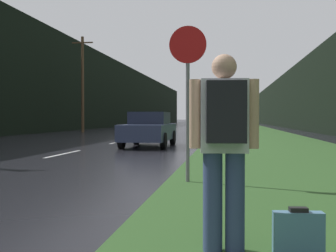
% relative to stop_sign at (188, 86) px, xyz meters
% --- Properties ---
extents(grass_verge, '(6.00, 240.00, 0.02)m').
position_rel_stop_sign_xyz_m(grass_verge, '(2.58, 32.51, -1.77)').
color(grass_verge, '#2D5123').
rests_on(grass_verge, ground_plane).
extents(lane_stripe_c, '(0.12, 3.00, 0.01)m').
position_rel_stop_sign_xyz_m(lane_stripe_c, '(-4.70, 5.62, -1.78)').
color(lane_stripe_c, silver).
rests_on(lane_stripe_c, ground_plane).
extents(lane_stripe_d, '(0.12, 3.00, 0.01)m').
position_rel_stop_sign_xyz_m(lane_stripe_d, '(-4.70, 12.62, -1.78)').
color(lane_stripe_d, silver).
rests_on(lane_stripe_d, ground_plane).
extents(treeline_far_side, '(2.00, 140.00, 8.85)m').
position_rel_stop_sign_xyz_m(treeline_far_side, '(-14.99, 42.51, 2.64)').
color(treeline_far_side, black).
rests_on(treeline_far_side, ground_plane).
extents(treeline_near_side, '(2.00, 140.00, 6.76)m').
position_rel_stop_sign_xyz_m(treeline_near_side, '(8.58, 42.51, 1.59)').
color(treeline_near_side, black).
rests_on(treeline_near_side, ground_plane).
extents(utility_pole_far, '(1.80, 0.24, 7.99)m').
position_rel_stop_sign_xyz_m(utility_pole_far, '(-11.35, 26.07, 2.34)').
color(utility_pole_far, '#4C3823').
rests_on(utility_pole_far, ground_plane).
extents(stop_sign, '(0.69, 0.07, 2.90)m').
position_rel_stop_sign_xyz_m(stop_sign, '(0.00, 0.00, 0.00)').
color(stop_sign, slate).
rests_on(stop_sign, ground_plane).
extents(hitchhiker_with_backpack, '(0.61, 0.44, 1.76)m').
position_rel_stop_sign_xyz_m(hitchhiker_with_backpack, '(0.71, -4.04, -0.77)').
color(hitchhiker_with_backpack, navy).
rests_on(hitchhiker_with_backpack, ground_plane).
extents(suitcase, '(0.44, 0.16, 0.43)m').
position_rel_stop_sign_xyz_m(suitcase, '(1.35, -4.00, -1.59)').
color(suitcase, teal).
rests_on(suitcase, ground_plane).
extents(car_passing_near, '(1.86, 4.35, 1.45)m').
position_rel_stop_sign_xyz_m(car_passing_near, '(-2.56, 9.61, -1.06)').
color(car_passing_near, '#2D3856').
rests_on(car_passing_near, ground_plane).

